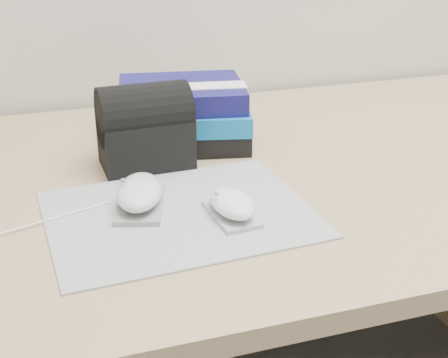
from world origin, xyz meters
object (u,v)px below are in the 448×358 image
object	(u,v)px
book_stack	(184,114)
pouch	(145,127)
mouse_front	(232,205)
desk	(225,270)
mouse_rear	(140,194)

from	to	relation	value
book_stack	pouch	world-z (taller)	pouch
mouse_front	desk	bearing A→B (deg)	74.56
pouch	mouse_rear	bearing A→B (deg)	-104.63
mouse_front	pouch	distance (m)	0.24
book_stack	mouse_front	bearing A→B (deg)	-92.23
mouse_rear	pouch	size ratio (longest dim) A/B	0.88
book_stack	pouch	distance (m)	0.12
desk	mouse_rear	distance (m)	0.35
desk	mouse_rear	world-z (taller)	mouse_rear
book_stack	pouch	size ratio (longest dim) A/B	1.74
mouse_rear	pouch	xyz separation A→B (m)	(0.04, 0.16, 0.04)
mouse_front	book_stack	world-z (taller)	book_stack
mouse_front	book_stack	distance (m)	0.31
book_stack	pouch	xyz separation A→B (m)	(-0.09, -0.08, 0.01)
mouse_rear	book_stack	world-z (taller)	book_stack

